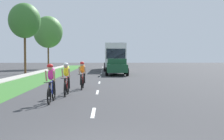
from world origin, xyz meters
TOP-DOWN VIEW (x-y plane):
  - ground_plane at (0.00, 20.00)m, footprint 120.00×120.00m
  - grass_verge at (-5.26, 20.00)m, footprint 3.00×70.00m
  - sidewalk_concrete at (-7.41, 20.00)m, footprint 1.29×70.00m
  - lane_markings_center at (0.00, 24.00)m, footprint 0.12×52.20m
  - cyclist_lead at (-1.78, 6.55)m, footprint 0.42×1.72m
  - cyclist_trailing at (-1.45, 8.70)m, footprint 0.42×1.72m
  - cyclist_distant at (-0.90, 11.49)m, footprint 0.42×1.72m
  - pickup_dark_green at (1.56, 23.99)m, footprint 2.22×5.10m
  - bus_white at (1.69, 34.78)m, footprint 2.78×11.60m
  - street_tree_near at (-8.17, 26.44)m, footprint 3.40×3.40m
  - street_tree_far at (-8.14, 39.29)m, footprint 4.35×4.35m

SIDE VIEW (x-z plane):
  - ground_plane at x=0.00m, z-range 0.00..0.00m
  - grass_verge at x=-5.26m, z-range 0.00..0.01m
  - lane_markings_center at x=0.00m, z-range 0.00..0.01m
  - sidewalk_concrete at x=-7.41m, z-range -0.05..0.06m
  - cyclist_lead at x=-1.78m, z-range 0.02..1.60m
  - cyclist_trailing at x=-1.45m, z-range 0.02..1.60m
  - cyclist_distant at x=-0.90m, z-range 0.02..1.60m
  - pickup_dark_green at x=1.56m, z-range 0.01..1.65m
  - bus_white at x=1.69m, z-range 0.24..3.72m
  - street_tree_far at x=-8.14m, z-range 1.56..9.48m
  - street_tree_near at x=-8.17m, z-range 1.89..9.45m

